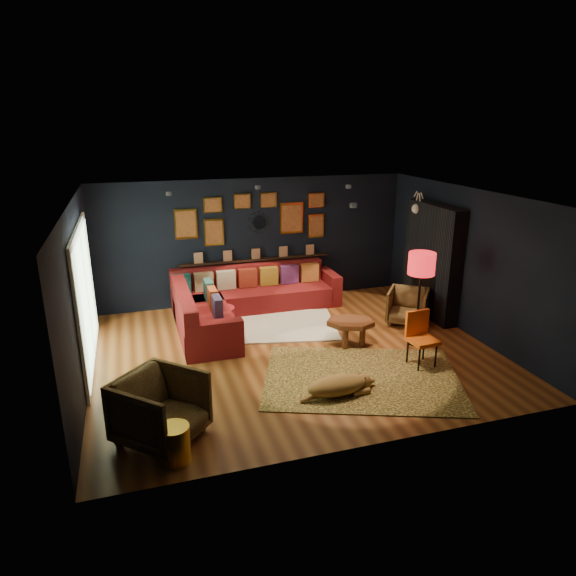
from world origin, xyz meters
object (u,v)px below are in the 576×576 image
object	(u,v)px
sectional	(237,303)
armchair_right	(408,305)
orange_chair	(420,334)
floor_lamp	(421,268)
armchair_left	(160,406)
dog	(337,382)
coffee_table	(351,325)
gold_stool	(175,444)
pouf	(221,316)

from	to	relation	value
sectional	armchair_right	size ratio (longest dim) A/B	4.63
orange_chair	floor_lamp	distance (m)	1.17
armchair_right	armchair_left	bearing A→B (deg)	-114.95
orange_chair	dog	size ratio (longest dim) A/B	0.72
floor_lamp	coffee_table	bearing A→B (deg)	165.26
coffee_table	gold_stool	xyz separation A→B (m)	(-3.20, -2.34, -0.14)
gold_stool	dog	distance (m)	2.46
dog	sectional	bearing A→B (deg)	98.88
armchair_right	dog	distance (m)	3.17
sectional	floor_lamp	bearing A→B (deg)	-37.72
coffee_table	dog	xyz separation A→B (m)	(-0.88, -1.54, -0.16)
sectional	coffee_table	world-z (taller)	sectional
coffee_table	orange_chair	distance (m)	1.25
sectional	armchair_right	world-z (taller)	sectional
armchair_left	floor_lamp	xyz separation A→B (m)	(4.42, 1.58, 0.91)
gold_stool	floor_lamp	world-z (taller)	floor_lamp
armchair_right	gold_stool	size ratio (longest dim) A/B	1.66
armchair_right	floor_lamp	distance (m)	1.39
sectional	armchair_left	size ratio (longest dim) A/B	3.68
armchair_right	gold_stool	bearing A→B (deg)	-110.11
coffee_table	floor_lamp	size ratio (longest dim) A/B	0.62
coffee_table	floor_lamp	distance (m)	1.53
sectional	gold_stool	size ratio (longest dim) A/B	7.68
pouf	sectional	bearing A→B (deg)	40.42
coffee_table	floor_lamp	bearing A→B (deg)	-14.74
coffee_table	pouf	world-z (taller)	coffee_table
coffee_table	floor_lamp	xyz separation A→B (m)	(1.11, -0.29, 1.01)
gold_stool	orange_chair	bearing A→B (deg)	18.80
sectional	armchair_left	bearing A→B (deg)	-114.68
floor_lamp	dog	size ratio (longest dim) A/B	1.34
coffee_table	armchair_left	size ratio (longest dim) A/B	1.09
sectional	armchair_right	bearing A→B (deg)	-21.52
pouf	floor_lamp	distance (m)	3.76
coffee_table	armchair_right	distance (m)	1.57
sectional	dog	bearing A→B (deg)	-77.57
sectional	orange_chair	xyz separation A→B (m)	(2.36, -2.82, 0.19)
sectional	coffee_table	size ratio (longest dim) A/B	3.39
gold_stool	dog	world-z (taller)	gold_stool
gold_stool	floor_lamp	xyz separation A→B (m)	(4.31, 2.05, 1.15)
coffee_table	orange_chair	bearing A→B (deg)	-53.47
sectional	gold_stool	world-z (taller)	sectional
gold_stool	sectional	bearing A→B (deg)	69.13
dog	gold_stool	bearing A→B (deg)	-164.39
gold_stool	dog	xyz separation A→B (m)	(2.32, 0.81, -0.01)
armchair_left	dog	size ratio (longest dim) A/B	0.76
pouf	orange_chair	bearing A→B (deg)	-42.70
coffee_table	armchair_left	distance (m)	3.81
coffee_table	pouf	bearing A→B (deg)	142.68
armchair_left	armchair_right	distance (m)	5.37
coffee_table	pouf	distance (m)	2.49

